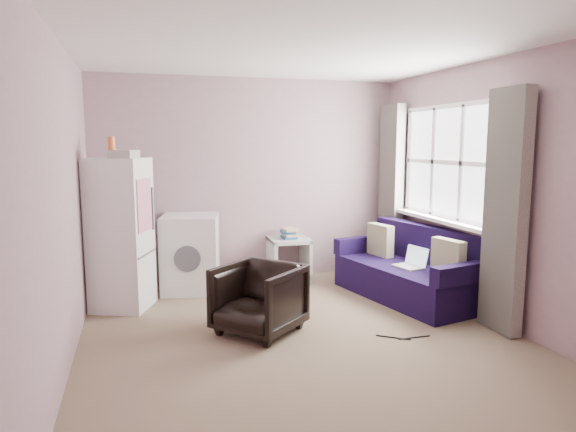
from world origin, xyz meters
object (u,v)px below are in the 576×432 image
at_px(fridge, 121,233).
at_px(washing_machine, 190,252).
at_px(side_table, 289,256).
at_px(armchair, 259,296).
at_px(sofa, 411,272).

bearing_deg(fridge, washing_machine, 52.23).
bearing_deg(side_table, washing_machine, -174.40).
height_order(armchair, side_table, armchair).
bearing_deg(washing_machine, side_table, 17.65).
bearing_deg(fridge, sofa, 11.55).
relative_size(washing_machine, side_table, 1.34).
distance_m(armchair, side_table, 1.83).
distance_m(fridge, side_table, 2.10).
bearing_deg(sofa, armchair, -175.02).
bearing_deg(armchair, side_table, 113.63).
bearing_deg(sofa, side_table, 123.17).
bearing_deg(fridge, armchair, -21.15).
bearing_deg(armchair, fridge, -173.82).
height_order(washing_machine, sofa, washing_machine).
distance_m(washing_machine, sofa, 2.52).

